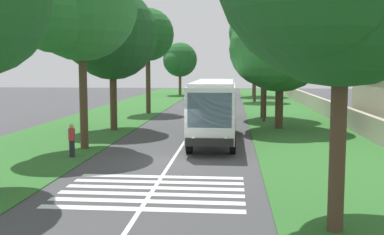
{
  "coord_description": "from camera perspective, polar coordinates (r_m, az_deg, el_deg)",
  "views": [
    {
      "loc": [
        -21.93,
        -2.94,
        4.57
      ],
      "look_at": [
        5.46,
        -0.54,
        1.6
      ],
      "focal_mm": 43.82,
      "sensor_mm": 36.0,
      "label": 1
    }
  ],
  "objects": [
    {
      "name": "grass_verge_right",
      "position": [
        37.58,
        13.02,
        -0.95
      ],
      "size": [
        120.0,
        8.0,
        0.04
      ],
      "primitive_type": "cube",
      "color": "#2D6628",
      "rests_on": "ground"
    },
    {
      "name": "roadside_tree_right_1",
      "position": [
        73.75,
        7.41,
        8.95
      ],
      "size": [
        8.51,
        7.09,
        11.92
      ],
      "color": "#3D2D1E",
      "rests_on": "grass_verge_right"
    },
    {
      "name": "centre_line",
      "position": [
        37.32,
        0.45,
        -0.86
      ],
      "size": [
        110.0,
        0.16,
        0.01
      ],
      "primitive_type": "cube",
      "color": "silver",
      "rests_on": "ground"
    },
    {
      "name": "trailing_car_3",
      "position": [
        67.63,
        3.8,
        2.84
      ],
      "size": [
        4.3,
        1.78,
        1.43
      ],
      "color": "navy",
      "rests_on": "ground"
    },
    {
      "name": "pedestrian",
      "position": [
        24.38,
        -14.42,
        -2.67
      ],
      "size": [
        0.34,
        0.34,
        1.69
      ],
      "color": "#26262D",
      "rests_on": "grass_verge_left"
    },
    {
      "name": "roadside_tree_left_2",
      "position": [
        26.8,
        -13.82,
        12.82
      ],
      "size": [
        7.51,
        6.19,
        10.97
      ],
      "color": "#4C3826",
      "rests_on": "grass_verge_left"
    },
    {
      "name": "trailing_car_0",
      "position": [
        45.41,
        3.43,
        1.22
      ],
      "size": [
        4.3,
        1.78,
        1.43
      ],
      "color": "#B7A893",
      "rests_on": "ground"
    },
    {
      "name": "roadside_tree_left_1",
      "position": [
        34.33,
        -9.85,
        9.63
      ],
      "size": [
        7.51,
        6.44,
        10.05
      ],
      "color": "#4C3826",
      "rests_on": "grass_verge_left"
    },
    {
      "name": "trailing_car_2",
      "position": [
        62.61,
        0.47,
        2.59
      ],
      "size": [
        4.3,
        1.78,
        1.43
      ],
      "color": "silver",
      "rests_on": "ground"
    },
    {
      "name": "roadside_wall",
      "position": [
        42.98,
        16.62,
        0.86
      ],
      "size": [
        70.0,
        0.4,
        1.5
      ],
      "primitive_type": "cube",
      "color": "#B2A893",
      "rests_on": "grass_verge_right"
    },
    {
      "name": "ground",
      "position": [
        22.59,
        -2.59,
        -5.51
      ],
      "size": [
        160.0,
        160.0,
        0.0
      ],
      "primitive_type": "plane",
      "color": "#424244"
    },
    {
      "name": "coach_bus",
      "position": [
        28.54,
        2.7,
        1.29
      ],
      "size": [
        11.16,
        2.62,
        3.73
      ],
      "color": "white",
      "rests_on": "ground"
    },
    {
      "name": "zebra_crossing",
      "position": [
        17.62,
        -4.83,
        -8.88
      ],
      "size": [
        4.95,
        6.8,
        0.01
      ],
      "color": "silver",
      "rests_on": "ground"
    },
    {
      "name": "roadside_tree_right_3",
      "position": [
        35.1,
        10.3,
        8.64
      ],
      "size": [
        9.01,
        7.35,
        9.96
      ],
      "color": "#4C3826",
      "rests_on": "grass_verge_right"
    },
    {
      "name": "utility_pole",
      "position": [
        39.41,
        8.83,
        5.61
      ],
      "size": [
        0.24,
        1.4,
        8.11
      ],
      "color": "#473828",
      "rests_on": "grass_verge_right"
    },
    {
      "name": "roadside_tree_right_4",
      "position": [
        42.4,
        8.65,
        9.97
      ],
      "size": [
        7.34,
        6.29,
        10.71
      ],
      "color": "#3D2D1E",
      "rests_on": "grass_verge_right"
    },
    {
      "name": "trailing_car_1",
      "position": [
        55.32,
        3.93,
        2.1
      ],
      "size": [
        4.3,
        1.78,
        1.43
      ],
      "color": "#B7A893",
      "rests_on": "ground"
    },
    {
      "name": "grass_verge_left",
      "position": [
        38.84,
        -11.7,
        -0.69
      ],
      "size": [
        120.0,
        8.0,
        0.04
      ],
      "primitive_type": "cube",
      "color": "#2D6628",
      "rests_on": "ground"
    },
    {
      "name": "roadside_tree_right_0",
      "position": [
        62.12,
        7.54,
        9.11
      ],
      "size": [
        6.87,
        5.87,
        10.88
      ],
      "color": "#4C3826",
      "rests_on": "grass_verge_right"
    },
    {
      "name": "roadside_tree_left_0",
      "position": [
        75.97,
        -1.57,
        6.95
      ],
      "size": [
        6.28,
        5.52,
        8.47
      ],
      "color": "brown",
      "rests_on": "grass_verge_left"
    },
    {
      "name": "trailing_minibus_0",
      "position": [
        77.33,
        4.1,
        3.91
      ],
      "size": [
        6.0,
        2.14,
        2.53
      ],
      "color": "silver",
      "rests_on": "ground"
    },
    {
      "name": "roadside_tree_left_3",
      "position": [
        46.48,
        -5.55,
        9.8
      ],
      "size": [
        6.31,
        5.13,
        10.24
      ],
      "color": "#4C3826",
      "rests_on": "grass_verge_left"
    }
  ]
}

